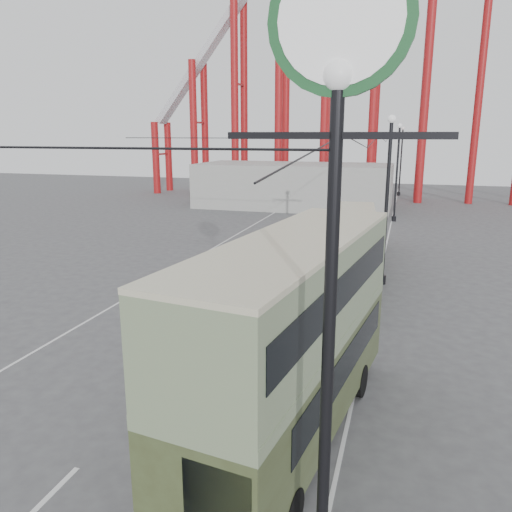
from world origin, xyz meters
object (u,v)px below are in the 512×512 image
(lamp_post_near, at_px, (335,167))
(pedestrian, at_px, (257,283))
(double_decker_bus, at_px, (294,329))
(single_decker_cream, at_px, (356,230))
(single_decker_green, at_px, (341,266))

(lamp_post_near, xyz_separation_m, pedestrian, (-5.99, 16.10, -6.92))
(double_decker_bus, height_order, pedestrian, double_decker_bus)
(pedestrian, bearing_deg, single_decker_cream, -142.84)
(pedestrian, bearing_deg, double_decker_bus, 77.06)
(lamp_post_near, xyz_separation_m, double_decker_bus, (-1.63, 5.11, -4.65))
(lamp_post_near, bearing_deg, single_decker_cream, 94.53)
(lamp_post_near, distance_m, single_decker_green, 19.28)
(lamp_post_near, height_order, double_decker_bus, lamp_post_near)
(single_decker_green, relative_size, single_decker_cream, 1.01)
(double_decker_bus, bearing_deg, lamp_post_near, -64.38)
(lamp_post_near, height_order, single_decker_green, lamp_post_near)
(double_decker_bus, distance_m, single_decker_cream, 22.55)
(lamp_post_near, height_order, single_decker_cream, lamp_post_near)
(double_decker_bus, relative_size, single_decker_green, 1.05)
(pedestrian, bearing_deg, lamp_post_near, 75.85)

